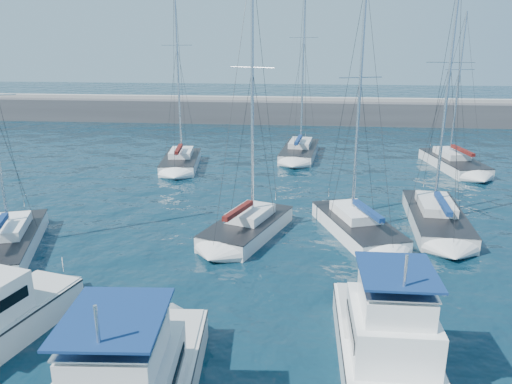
# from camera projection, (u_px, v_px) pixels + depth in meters

# --- Properties ---
(ground) EXTENTS (220.00, 220.00, 0.00)m
(ground) POSITION_uv_depth(u_px,v_px,m) (306.00, 331.00, 20.26)
(ground) COLOR black
(ground) RESTS_ON ground
(breakwater) EXTENTS (160.00, 6.00, 4.45)m
(breakwater) POSITION_uv_depth(u_px,v_px,m) (307.00, 115.00, 69.35)
(breakwater) COLOR #424244
(breakwater) RESTS_ON ground
(motor_yacht_stbd_inner) EXTENTS (3.30, 7.57, 4.69)m
(motor_yacht_stbd_inner) POSITION_uv_depth(u_px,v_px,m) (386.00, 342.00, 17.62)
(motor_yacht_stbd_inner) COLOR white
(motor_yacht_stbd_inner) RESTS_ON ground
(sailboat_mid_a) EXTENTS (5.54, 8.82, 13.57)m
(sailboat_mid_a) POSITION_uv_depth(u_px,v_px,m) (7.00, 242.00, 27.73)
(sailboat_mid_a) COLOR white
(sailboat_mid_a) RESTS_ON ground
(sailboat_mid_b) EXTENTS (5.30, 7.78, 15.72)m
(sailboat_mid_b) POSITION_uv_depth(u_px,v_px,m) (248.00, 226.00, 29.90)
(sailboat_mid_b) COLOR silver
(sailboat_mid_b) RESTS_ON ground
(sailboat_mid_c) EXTENTS (5.35, 8.25, 14.78)m
(sailboat_mid_c) POSITION_uv_depth(u_px,v_px,m) (357.00, 226.00, 30.07)
(sailboat_mid_c) COLOR white
(sailboat_mid_c) RESTS_ON ground
(sailboat_mid_d) EXTENTS (3.73, 9.09, 16.04)m
(sailboat_mid_d) POSITION_uv_depth(u_px,v_px,m) (436.00, 217.00, 31.47)
(sailboat_mid_d) COLOR silver
(sailboat_mid_d) RESTS_ON ground
(sailboat_back_a) EXTENTS (3.93, 7.74, 17.27)m
(sailboat_back_a) POSITION_uv_depth(u_px,v_px,m) (181.00, 161.00, 45.57)
(sailboat_back_a) COLOR white
(sailboat_back_a) RESTS_ON ground
(sailboat_back_b) EXTENTS (4.04, 8.92, 18.33)m
(sailboat_back_b) POSITION_uv_depth(u_px,v_px,m) (300.00, 151.00, 49.67)
(sailboat_back_b) COLOR silver
(sailboat_back_b) RESTS_ON ground
(sailboat_back_c) EXTENTS (4.52, 8.99, 13.85)m
(sailboat_back_c) POSITION_uv_depth(u_px,v_px,m) (453.00, 163.00, 45.23)
(sailboat_back_c) COLOR silver
(sailboat_back_c) RESTS_ON ground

